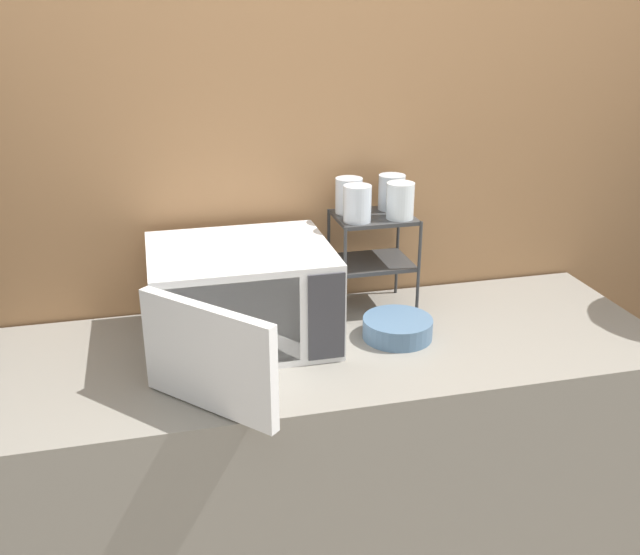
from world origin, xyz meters
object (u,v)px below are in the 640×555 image
Objects in this scene: glass_front_left at (357,203)px; microwave at (240,297)px; glass_back_right at (392,192)px; glass_front_right at (400,201)px; glass_back_left at (349,196)px; dish_rack at (373,242)px; bowl at (397,328)px.

microwave is at bearing -165.63° from glass_front_left.
glass_back_right and glass_front_right have the same top height.
glass_front_left is at bearing -89.92° from glass_back_left.
dish_rack is 0.16m from glass_front_left.
microwave is 6.68× the size of glass_back_right.
glass_front_left is 1.00× the size of glass_back_left.
microwave is 0.59m from glass_back_right.
dish_rack reaches higher than bowl.
bowl is at bearing -10.38° from microwave.
glass_back_left is (-0.00, 0.09, 0.00)m from glass_front_left.
dish_rack is at bearing 92.36° from bowl.
microwave is at bearing -159.44° from glass_back_right.
microwave is at bearing -153.43° from glass_back_left.
glass_front_right reaches higher than bowl.
glass_front_right reaches higher than dish_rack.
glass_back_left is at bearing -177.37° from glass_back_right.
glass_back_left is at bearing 146.06° from dish_rack.
glass_front_left is 1.00× the size of glass_back_right.
glass_back_right is at bearing 85.86° from glass_front_right.
glass_front_right is (-0.01, -0.10, 0.00)m from glass_back_right.
glass_front_right is (0.07, -0.05, 0.14)m from dish_rack.
glass_front_right is at bearing 72.01° from bowl.
glass_back_right is 0.10m from glass_front_right.
glass_back_right is at bearing 2.63° from glass_back_left.
glass_front_left is at bearing 14.37° from microwave.
microwave is 0.47m from glass_back_left.
glass_back_left is (-0.14, -0.01, 0.00)m from glass_back_right.
glass_back_right is 1.00× the size of glass_front_right.
glass_front_left is (0.37, 0.09, 0.22)m from microwave.
bowl is at bearing -87.64° from dish_rack.
bowl is (-0.06, -0.18, -0.33)m from glass_front_right.
glass_back_right is at bearing 76.80° from bowl.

